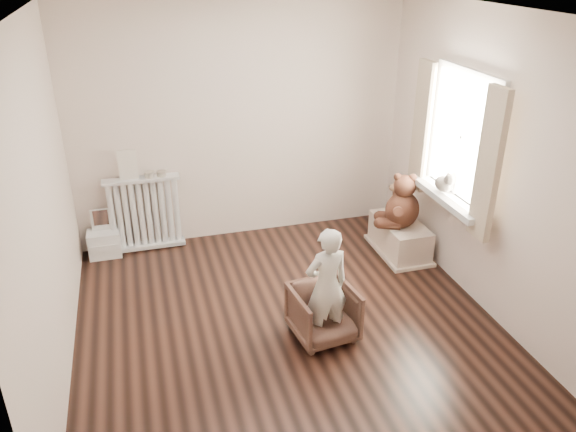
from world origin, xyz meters
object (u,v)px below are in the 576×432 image
object	(u,v)px
toy_bench	(400,235)
plush_cat	(444,182)
toy_vanity	(103,232)
teddy_bear	(403,198)
child	(327,286)
radiator	(145,216)
armchair	(324,313)

from	to	relation	value
toy_bench	plush_cat	xyz separation A→B (m)	(0.14, -0.50, 0.80)
toy_vanity	teddy_bear	bearing A→B (deg)	-15.87
toy_bench	teddy_bear	bearing A→B (deg)	-119.32
toy_bench	child	bearing A→B (deg)	-136.36
teddy_bear	toy_bench	bearing A→B (deg)	84.78
toy_bench	plush_cat	size ratio (longest dim) A/B	2.87
radiator	teddy_bear	bearing A→B (deg)	-19.08
child	teddy_bear	size ratio (longest dim) A/B	1.79
radiator	child	distance (m)	2.44
toy_vanity	child	distance (m)	2.70
armchair	teddy_bear	distance (m)	1.71
toy_vanity	child	world-z (taller)	child
radiator	toy_vanity	world-z (taller)	radiator
armchair	radiator	bearing A→B (deg)	116.83
child	plush_cat	distance (m)	1.65
armchair	child	world-z (taller)	child
child	toy_bench	size ratio (longest dim) A/B	1.35
armchair	toy_bench	world-z (taller)	armchair
toy_vanity	armchair	size ratio (longest dim) A/B	1.01
toy_vanity	plush_cat	world-z (taller)	plush_cat
teddy_bear	plush_cat	size ratio (longest dim) A/B	2.17
toy_bench	plush_cat	world-z (taller)	plush_cat
radiator	armchair	xyz separation A→B (m)	(1.34, -1.99, -0.16)
plush_cat	armchair	bearing A→B (deg)	-157.83
child	armchair	bearing A→B (deg)	-97.23
toy_bench	radiator	bearing A→B (deg)	162.59
toy_vanity	teddy_bear	distance (m)	3.17
radiator	armchair	bearing A→B (deg)	-55.95
teddy_bear	toy_vanity	bearing A→B (deg)	-171.77
toy_vanity	toy_bench	world-z (taller)	toy_vanity
child	plush_cat	world-z (taller)	plush_cat
plush_cat	radiator	bearing A→B (deg)	151.40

